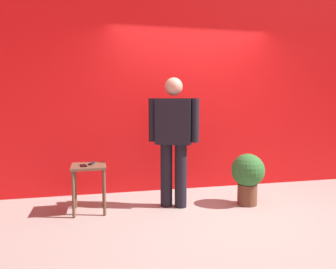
{
  "coord_description": "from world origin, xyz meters",
  "views": [
    {
      "loc": [
        -1.48,
        -3.48,
        1.38
      ],
      "look_at": [
        -0.57,
        0.55,
        0.95
      ],
      "focal_mm": 34.31,
      "sensor_mm": 36.0,
      "label": 1
    }
  ],
  "objects_px": {
    "standing_person": "(174,135)",
    "cell_phone": "(83,166)",
    "potted_plant": "(248,175)",
    "tv_remote": "(92,163)",
    "side_table": "(89,175)"
  },
  "relations": [
    {
      "from": "cell_phone",
      "to": "tv_remote",
      "type": "height_order",
      "value": "tv_remote"
    },
    {
      "from": "potted_plant",
      "to": "cell_phone",
      "type": "bearing_deg",
      "value": 176.35
    },
    {
      "from": "standing_person",
      "to": "side_table",
      "type": "height_order",
      "value": "standing_person"
    },
    {
      "from": "standing_person",
      "to": "potted_plant",
      "type": "xyz_separation_m",
      "value": [
        0.98,
        -0.15,
        -0.53
      ]
    },
    {
      "from": "cell_phone",
      "to": "potted_plant",
      "type": "bearing_deg",
      "value": -13.11
    },
    {
      "from": "cell_phone",
      "to": "potted_plant",
      "type": "distance_m",
      "value": 2.13
    },
    {
      "from": "standing_person",
      "to": "cell_phone",
      "type": "height_order",
      "value": "standing_person"
    },
    {
      "from": "standing_person",
      "to": "cell_phone",
      "type": "distance_m",
      "value": 1.19
    },
    {
      "from": "side_table",
      "to": "tv_remote",
      "type": "distance_m",
      "value": 0.15
    },
    {
      "from": "standing_person",
      "to": "tv_remote",
      "type": "relative_size",
      "value": 9.87
    },
    {
      "from": "tv_remote",
      "to": "potted_plant",
      "type": "height_order",
      "value": "potted_plant"
    },
    {
      "from": "cell_phone",
      "to": "potted_plant",
      "type": "height_order",
      "value": "potted_plant"
    },
    {
      "from": "side_table",
      "to": "potted_plant",
      "type": "relative_size",
      "value": 0.86
    },
    {
      "from": "tv_remote",
      "to": "standing_person",
      "type": "bearing_deg",
      "value": 10.49
    },
    {
      "from": "cell_phone",
      "to": "tv_remote",
      "type": "xyz_separation_m",
      "value": [
        0.1,
        0.1,
        0.01
      ]
    }
  ]
}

